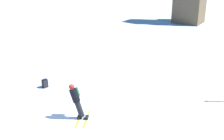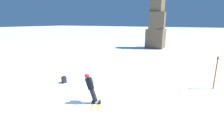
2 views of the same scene
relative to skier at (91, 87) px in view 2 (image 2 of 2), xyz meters
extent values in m
plane|color=white|center=(-0.93, 0.10, -0.96)|extent=(300.00, 300.00, 0.00)
cube|color=yellow|center=(0.10, 0.02, -0.96)|extent=(0.82, 1.53, 0.01)
cube|color=yellow|center=(0.43, 0.18, -0.96)|extent=(0.82, 1.53, 0.01)
cube|color=black|center=(0.10, 0.02, -0.89)|extent=(0.25, 0.31, 0.12)
cube|color=black|center=(0.43, 0.18, -0.89)|extent=(0.25, 0.31, 0.12)
cylinder|color=black|center=(0.13, 0.03, -0.46)|extent=(0.54, 0.44, 0.82)
cylinder|color=black|center=(-0.04, -0.05, 0.21)|extent=(0.60, 0.53, 0.68)
sphere|color=tan|center=(-0.15, -0.11, 0.61)|extent=(0.34, 0.32, 0.27)
sphere|color=#AD231E|center=(-0.15, -0.11, 0.63)|extent=(0.40, 0.37, 0.32)
cube|color=#236633|center=(-0.17, 0.18, 0.24)|extent=(0.43, 0.34, 0.50)
cylinder|color=#B7B7BC|center=(-0.13, -0.43, -0.42)|extent=(0.18, 0.51, 1.09)
cylinder|color=#B7B7BC|center=(0.62, -0.06, -0.36)|extent=(0.92, 0.14, 1.22)
cube|color=brown|center=(-2.91, 22.69, 0.64)|extent=(2.90, 2.47, 3.20)
cube|color=brown|center=(-2.79, 22.60, 3.61)|extent=(2.68, 2.47, 2.74)
cube|color=brown|center=(-3.00, 22.74, 5.99)|extent=(2.12, 2.03, 2.01)
cube|color=black|center=(-3.74, 1.74, -0.74)|extent=(0.27, 0.34, 0.44)
cube|color=black|center=(-3.74, 1.74, -0.49)|extent=(0.24, 0.30, 0.06)
cylinder|color=orange|center=(5.92, 5.75, 0.16)|extent=(0.08, 0.08, 2.25)
cylinder|color=red|center=(5.92, 5.75, 1.14)|extent=(0.13, 0.13, 0.10)
camera|label=1|loc=(8.32, -9.86, 6.36)|focal=50.00mm
camera|label=2|loc=(5.37, -7.20, 3.42)|focal=28.00mm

